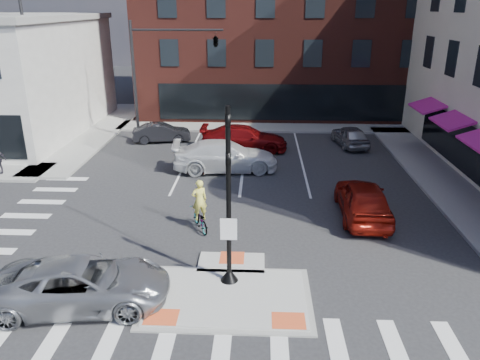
{
  "coord_description": "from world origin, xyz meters",
  "views": [
    {
      "loc": [
        0.98,
        -13.26,
        8.88
      ],
      "look_at": [
        0.15,
        5.1,
        2.0
      ],
      "focal_mm": 35.0,
      "sensor_mm": 36.0,
      "label": 1
    }
  ],
  "objects_px": {
    "white_pickup": "(225,156)",
    "bg_car_red": "(244,138)",
    "red_sedan": "(363,199)",
    "bg_car_silver": "(350,136)",
    "silver_suv": "(82,284)",
    "cyclist": "(200,213)",
    "bg_car_dark": "(162,133)"
  },
  "relations": [
    {
      "from": "bg_car_dark",
      "to": "bg_car_silver",
      "type": "relative_size",
      "value": 0.97
    },
    {
      "from": "red_sedan",
      "to": "cyclist",
      "type": "distance_m",
      "value": 7.22
    },
    {
      "from": "white_pickup",
      "to": "bg_car_red",
      "type": "height_order",
      "value": "white_pickup"
    },
    {
      "from": "red_sedan",
      "to": "bg_car_red",
      "type": "height_order",
      "value": "red_sedan"
    },
    {
      "from": "silver_suv",
      "to": "bg_car_silver",
      "type": "xyz_separation_m",
      "value": [
        11.49,
        18.38,
        -0.07
      ]
    },
    {
      "from": "white_pickup",
      "to": "bg_car_silver",
      "type": "xyz_separation_m",
      "value": [
        7.99,
        5.36,
        -0.17
      ]
    },
    {
      "from": "bg_car_dark",
      "to": "bg_car_silver",
      "type": "distance_m",
      "value": 12.83
    },
    {
      "from": "silver_suv",
      "to": "bg_car_red",
      "type": "height_order",
      "value": "bg_car_red"
    },
    {
      "from": "red_sedan",
      "to": "white_pickup",
      "type": "xyz_separation_m",
      "value": [
        -6.55,
        6.02,
        0.01
      ]
    },
    {
      "from": "red_sedan",
      "to": "bg_car_silver",
      "type": "height_order",
      "value": "red_sedan"
    },
    {
      "from": "white_pickup",
      "to": "bg_car_silver",
      "type": "height_order",
      "value": "white_pickup"
    },
    {
      "from": "red_sedan",
      "to": "bg_car_red",
      "type": "distance_m",
      "value": 11.48
    },
    {
      "from": "red_sedan",
      "to": "bg_car_dark",
      "type": "distance_m",
      "value": 16.39
    },
    {
      "from": "silver_suv",
      "to": "bg_car_dark",
      "type": "height_order",
      "value": "silver_suv"
    },
    {
      "from": "bg_car_red",
      "to": "red_sedan",
      "type": "bearing_deg",
      "value": -149.77
    },
    {
      "from": "silver_suv",
      "to": "white_pickup",
      "type": "relative_size",
      "value": 0.92
    },
    {
      "from": "bg_car_red",
      "to": "silver_suv",
      "type": "bearing_deg",
      "value": 166.27
    },
    {
      "from": "white_pickup",
      "to": "bg_car_dark",
      "type": "distance_m",
      "value": 7.53
    },
    {
      "from": "bg_car_silver",
      "to": "bg_car_red",
      "type": "relative_size",
      "value": 0.73
    },
    {
      "from": "red_sedan",
      "to": "silver_suv",
      "type": "bearing_deg",
      "value": 36.02
    },
    {
      "from": "white_pickup",
      "to": "cyclist",
      "type": "xyz_separation_m",
      "value": [
        -0.5,
        -7.56,
        -0.11
      ]
    },
    {
      "from": "red_sedan",
      "to": "cyclist",
      "type": "xyz_separation_m",
      "value": [
        -7.05,
        -1.55,
        -0.11
      ]
    },
    {
      "from": "white_pickup",
      "to": "bg_car_red",
      "type": "relative_size",
      "value": 1.06
    },
    {
      "from": "red_sedan",
      "to": "bg_car_silver",
      "type": "xyz_separation_m",
      "value": [
        1.44,
        11.38,
        -0.16
      ]
    },
    {
      "from": "red_sedan",
      "to": "white_pickup",
      "type": "height_order",
      "value": "white_pickup"
    },
    {
      "from": "silver_suv",
      "to": "bg_car_red",
      "type": "bearing_deg",
      "value": -21.48
    },
    {
      "from": "bg_car_dark",
      "to": "red_sedan",
      "type": "bearing_deg",
      "value": -147.06
    },
    {
      "from": "red_sedan",
      "to": "bg_car_silver",
      "type": "bearing_deg",
      "value": -96.02
    },
    {
      "from": "white_pickup",
      "to": "cyclist",
      "type": "distance_m",
      "value": 7.58
    },
    {
      "from": "bg_car_silver",
      "to": "white_pickup",
      "type": "bearing_deg",
      "value": 24.46
    },
    {
      "from": "cyclist",
      "to": "bg_car_red",
      "type": "bearing_deg",
      "value": -121.13
    },
    {
      "from": "red_sedan",
      "to": "cyclist",
      "type": "height_order",
      "value": "cyclist"
    }
  ]
}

